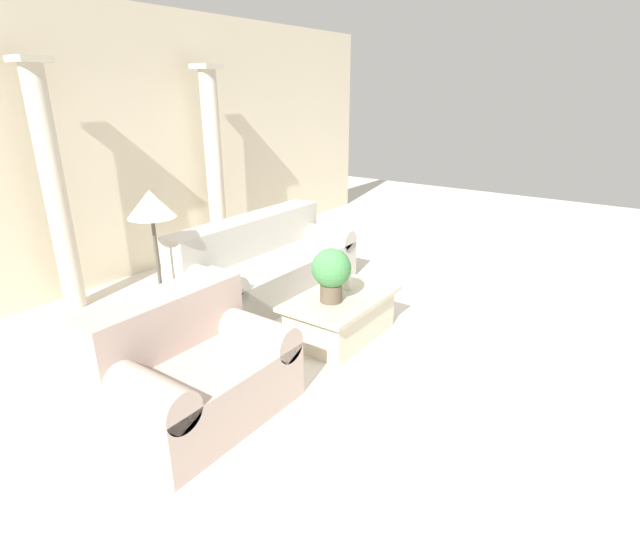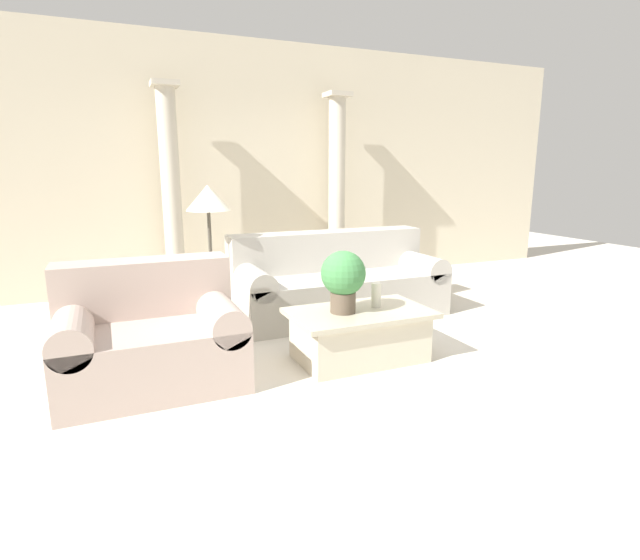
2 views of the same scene
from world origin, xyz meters
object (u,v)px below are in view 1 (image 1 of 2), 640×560
object	(u,v)px
coffee_table	(341,316)
potted_plant	(331,271)
sofa_long	(266,265)
floor_lamp	(151,212)
loveseat	(191,367)

from	to	relation	value
coffee_table	potted_plant	bearing A→B (deg)	174.55
sofa_long	floor_lamp	world-z (taller)	floor_lamp
coffee_table	floor_lamp	bearing A→B (deg)	121.74
potted_plant	floor_lamp	bearing A→B (deg)	117.61
sofa_long	coffee_table	xyz separation A→B (m)	(-0.40, -1.31, -0.14)
loveseat	coffee_table	size ratio (longest dim) A/B	1.11
coffee_table	floor_lamp	size ratio (longest dim) A/B	0.82
sofa_long	potted_plant	xyz separation A→B (m)	(-0.55, -1.29, 0.36)
sofa_long	loveseat	bearing A→B (deg)	-152.43
coffee_table	floor_lamp	xyz separation A→B (m)	(-0.92, 1.49, 1.00)
loveseat	potted_plant	distance (m)	1.55
sofa_long	potted_plant	bearing A→B (deg)	-113.08
loveseat	floor_lamp	distance (m)	1.67
loveseat	sofa_long	bearing A→B (deg)	27.57
sofa_long	floor_lamp	size ratio (longest dim) A/B	1.59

